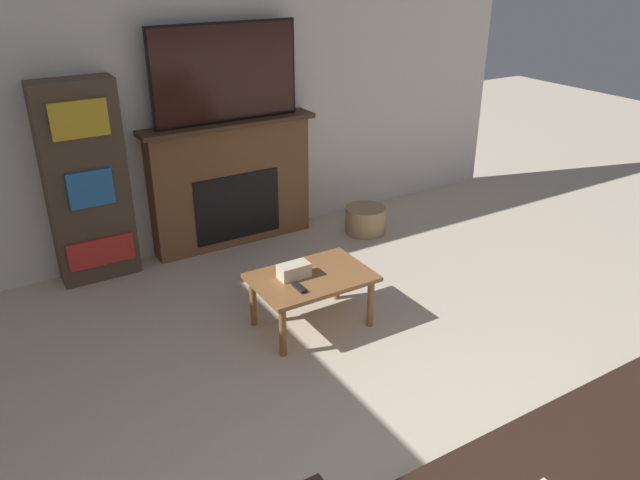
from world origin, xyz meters
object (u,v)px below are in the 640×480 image
fireplace (232,183)px  bookshelf (87,184)px  coffee_table (312,283)px  storage_basket (365,220)px  tv (226,73)px

fireplace → bookshelf: bearing=-179.0°
coffee_table → storage_basket: bearing=42.0°
fireplace → coffee_table: size_ratio=1.89×
coffee_table → storage_basket: size_ratio=2.15×
coffee_table → bookshelf: 2.00m
tv → bookshelf: bearing=-179.9°
tv → coffee_table: (-0.11, -1.59, -1.20)m
fireplace → coffee_table: (-0.11, -1.61, -0.23)m
tv → coffee_table: tv is taller
bookshelf → storage_basket: (2.40, -0.44, -0.69)m
tv → bookshelf: (-1.23, -0.00, -0.74)m
fireplace → tv: bearing=-90.0°
storage_basket → coffee_table: bearing=-138.0°
fireplace → tv: 0.98m
fireplace → bookshelf: size_ratio=0.97×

